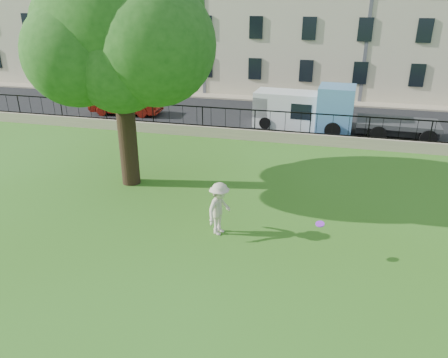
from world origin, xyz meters
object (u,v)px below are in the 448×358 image
(frisbee, at_px, (320,224))
(red_sedan, at_px, (126,103))
(man, at_px, (219,209))
(blue_truck, at_px, (376,113))
(tree, at_px, (115,25))
(white_van, at_px, (297,110))

(frisbee, bearing_deg, red_sedan, 132.67)
(man, bearing_deg, blue_truck, -7.30)
(frisbee, xyz_separation_m, red_sedan, (-13.37, 14.50, -0.40))
(frisbee, bearing_deg, man, 168.07)
(tree, relative_size, frisbee, 36.26)
(man, xyz_separation_m, red_sedan, (-10.05, 13.80, -0.15))
(blue_truck, bearing_deg, tree, -135.50)
(white_van, bearing_deg, man, -91.43)
(tree, relative_size, blue_truck, 1.51)
(man, relative_size, frisbee, 6.91)
(tree, height_order, man, tree)
(frisbee, relative_size, blue_truck, 0.04)
(man, bearing_deg, red_sedan, 53.21)
(man, height_order, white_van, white_van)
(tree, height_order, blue_truck, tree)
(red_sedan, bearing_deg, white_van, -95.04)
(blue_truck, bearing_deg, red_sedan, 179.45)
(frisbee, xyz_separation_m, white_van, (-2.00, 14.26, -0.13))
(tree, bearing_deg, blue_truck, 41.44)
(tree, bearing_deg, white_van, 58.66)
(tree, xyz_separation_m, white_van, (6.24, 10.24, -5.42))
(tree, distance_m, man, 8.12)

